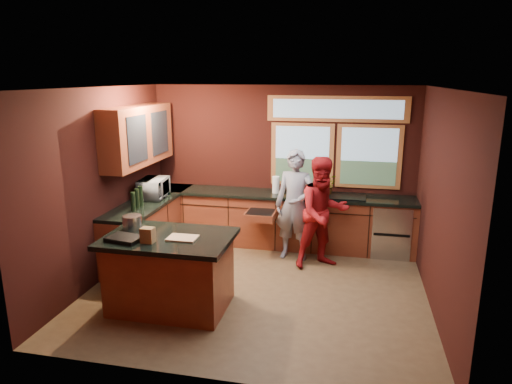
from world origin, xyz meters
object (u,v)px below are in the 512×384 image
(cutting_board, at_px, (182,238))
(stock_pot, at_px, (132,222))
(person_red, at_px, (323,213))
(person_grey, at_px, (295,205))
(island, at_px, (170,271))

(cutting_board, height_order, stock_pot, stock_pot)
(person_red, bearing_deg, person_grey, 124.59)
(person_grey, height_order, stock_pot, person_grey)
(person_red, height_order, stock_pot, person_red)
(island, relative_size, stock_pot, 6.46)
(person_grey, bearing_deg, stock_pot, -126.66)
(island, height_order, stock_pot, stock_pot)
(person_grey, bearing_deg, person_red, -16.74)
(island, bearing_deg, cutting_board, -14.04)
(island, xyz_separation_m, cutting_board, (0.20, -0.05, 0.48))
(cutting_board, bearing_deg, island, 165.96)
(person_grey, bearing_deg, island, -114.54)
(person_red, height_order, cutting_board, person_red)
(cutting_board, xyz_separation_m, stock_pot, (-0.75, 0.20, 0.08))
(cutting_board, distance_m, stock_pot, 0.78)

